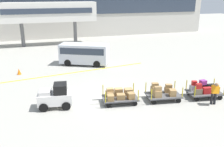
{
  "coord_description": "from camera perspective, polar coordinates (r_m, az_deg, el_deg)",
  "views": [
    {
      "loc": [
        -4.61,
        -15.23,
        6.96
      ],
      "look_at": [
        0.84,
        2.16,
        0.99
      ],
      "focal_mm": 39.43,
      "sensor_mm": 36.0,
      "label": 1
    }
  ],
  "objects": [
    {
      "name": "baggage_handler",
      "position": [
        17.24,
        22.7,
        -4.05
      ],
      "size": [
        0.52,
        0.53,
        1.56
      ],
      "color": "black",
      "rests_on": "ground_plane"
    },
    {
      "name": "baggage_cart_middle",
      "position": [
        17.07,
        11.63,
        -4.31
      ],
      "size": [
        3.07,
        1.72,
        1.15
      ],
      "color": "#4C4C4F",
      "rests_on": "ground_plane"
    },
    {
      "name": "terminal_building",
      "position": [
        41.53,
        -11.37,
        14.64
      ],
      "size": [
        50.36,
        2.51,
        9.33
      ],
      "color": "#BCB7AD",
      "rests_on": "ground_plane"
    },
    {
      "name": "baggage_cart_lead",
      "position": [
        16.33,
        1.82,
        -5.1
      ],
      "size": [
        3.07,
        1.72,
        1.1
      ],
      "color": "#4C4C4F",
      "rests_on": "ground_plane"
    },
    {
      "name": "ground_plane",
      "position": [
        17.37,
        -0.52,
        -5.49
      ],
      "size": [
        120.0,
        120.0,
        0.0
      ],
      "primitive_type": "plane",
      "color": "#9E9B91"
    },
    {
      "name": "baggage_tug",
      "position": [
        16.0,
        -12.98,
        -5.19
      ],
      "size": [
        2.24,
        1.49,
        1.58
      ],
      "color": "white",
      "rests_on": "ground_plane"
    },
    {
      "name": "apron_lead_line",
      "position": [
        22.86,
        -9.06,
        0.19
      ],
      "size": [
        14.69,
        2.52,
        0.01
      ],
      "primitive_type": "cube",
      "rotation": [
        0.0,
        0.0,
        0.16
      ],
      "color": "yellow",
      "rests_on": "ground_plane"
    },
    {
      "name": "jet_bridge",
      "position": [
        35.31,
        -17.38,
        13.31
      ],
      "size": [
        15.09,
        3.0,
        5.82
      ],
      "color": "silver",
      "rests_on": "ground_plane"
    },
    {
      "name": "baggage_cart_tail",
      "position": [
        18.32,
        20.5,
        -3.53
      ],
      "size": [
        3.07,
        1.72,
        1.17
      ],
      "color": "#4C4C4F",
      "rests_on": "ground_plane"
    },
    {
      "name": "shuttle_van",
      "position": [
        25.11,
        -6.46,
        4.84
      ],
      "size": [
        5.14,
        3.85,
        2.1
      ],
      "color": "silver",
      "rests_on": "ground_plane"
    },
    {
      "name": "safety_cone_near",
      "position": [
        23.56,
        -20.75,
        0.44
      ],
      "size": [
        0.36,
        0.36,
        0.55
      ],
      "primitive_type": "cone",
      "color": "orange",
      "rests_on": "ground_plane"
    }
  ]
}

